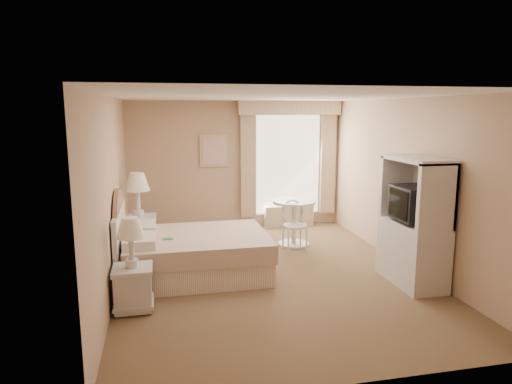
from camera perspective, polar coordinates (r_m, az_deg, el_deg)
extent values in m
cube|color=brown|center=(6.65, 1.66, -10.21)|extent=(4.20, 5.50, 0.01)
cube|color=silver|center=(6.24, 1.78, 11.86)|extent=(4.20, 5.50, 0.01)
cube|color=tan|center=(8.99, -2.49, 3.34)|extent=(4.20, 0.01, 2.50)
cube|color=tan|center=(3.78, 11.82, -6.40)|extent=(4.20, 0.01, 2.50)
cube|color=tan|center=(6.18, -17.56, -0.24)|extent=(0.01, 5.50, 2.50)
cube|color=tan|center=(7.12, 18.35, 1.04)|extent=(0.01, 5.50, 2.50)
cube|color=white|center=(9.20, 4.01, 3.48)|extent=(1.30, 0.02, 2.00)
cube|color=tan|center=(8.95, -1.01, 3.32)|extent=(0.30, 0.08, 2.05)
cube|color=tan|center=(9.42, 8.97, 3.53)|extent=(0.30, 0.08, 2.05)
cube|color=tan|center=(9.05, 4.26, 10.47)|extent=(2.05, 0.20, 0.28)
cube|color=beige|center=(9.29, 4.09, -2.97)|extent=(1.00, 0.22, 0.42)
cube|color=tan|center=(8.87, -5.35, 5.16)|extent=(0.52, 0.03, 0.62)
cube|color=beige|center=(8.85, -5.33, 5.15)|extent=(0.42, 0.02, 0.52)
cube|color=tan|center=(6.64, -7.28, -8.82)|extent=(1.92, 1.46, 0.33)
cube|color=beige|center=(6.55, -7.34, -6.40)|extent=(1.97, 1.52, 0.26)
cube|color=silver|center=(6.15, -14.35, -5.96)|extent=(0.41, 0.57, 0.13)
cube|color=silver|center=(6.82, -14.15, -4.37)|extent=(0.41, 0.57, 0.13)
cube|color=#279045|center=(6.36, -10.96, -5.76)|extent=(0.14, 0.10, 0.01)
cube|color=silver|center=(6.54, -16.61, -6.36)|extent=(0.06, 1.55, 1.00)
cylinder|color=#996651|center=(6.52, -16.65, -5.59)|extent=(0.05, 1.37, 1.37)
cube|color=silver|center=(5.64, -15.08, -11.73)|extent=(0.42, 0.42, 0.45)
cube|color=silver|center=(5.55, -15.20, -9.29)|extent=(0.45, 0.45, 0.05)
cube|color=silver|center=(5.70, -15.00, -13.17)|extent=(0.45, 0.45, 0.05)
cylinder|color=silver|center=(5.53, -15.23, -8.58)|extent=(0.15, 0.15, 0.09)
cylinder|color=silver|center=(5.47, -15.32, -6.78)|extent=(0.06, 0.06, 0.36)
cone|color=white|center=(5.41, -15.44, -4.30)|extent=(0.33, 0.33, 0.24)
cube|color=silver|center=(7.63, -14.35, -5.50)|extent=(0.50, 0.50, 0.55)
cube|color=silver|center=(7.56, -14.45, -3.26)|extent=(0.55, 0.55, 0.07)
cube|color=silver|center=(7.68, -14.29, -6.84)|extent=(0.55, 0.55, 0.05)
cylinder|color=silver|center=(7.54, -14.48, -2.61)|extent=(0.18, 0.18, 0.11)
cylinder|color=silver|center=(7.49, -14.55, -0.98)|extent=(0.08, 0.08, 0.44)
cone|color=white|center=(7.45, -14.65, 1.26)|extent=(0.39, 0.39, 0.29)
cylinder|color=silver|center=(8.06, 4.72, -6.45)|extent=(0.55, 0.55, 0.03)
cylinder|color=silver|center=(7.96, 4.76, -3.85)|extent=(0.08, 0.08, 0.74)
cylinder|color=silver|center=(7.88, 4.80, -1.23)|extent=(0.74, 0.74, 0.04)
cylinder|color=silver|center=(7.50, 4.07, -6.19)|extent=(0.03, 0.03, 0.41)
cylinder|color=silver|center=(7.60, 6.32, -6.02)|extent=(0.03, 0.03, 0.41)
cylinder|color=silver|center=(7.79, 3.40, -5.57)|extent=(0.03, 0.03, 0.41)
cylinder|color=silver|center=(7.88, 5.58, -5.41)|extent=(0.03, 0.03, 0.41)
cylinder|color=silver|center=(7.64, 4.87, -4.24)|extent=(0.41, 0.41, 0.04)
torus|color=silver|center=(7.70, 4.60, -2.43)|extent=(0.40, 0.10, 0.39)
cylinder|color=silver|center=(7.70, 3.43, -2.78)|extent=(0.03, 0.03, 0.37)
cylinder|color=silver|center=(7.79, 5.63, -2.66)|extent=(0.03, 0.03, 0.37)
cube|color=silver|center=(6.55, 18.92, -7.20)|extent=(0.52, 1.03, 0.85)
cube|color=silver|center=(5.96, 21.74, -0.68)|extent=(0.52, 0.08, 0.85)
cube|color=silver|center=(6.76, 17.26, 0.79)|extent=(0.52, 0.08, 0.85)
cube|color=silver|center=(6.30, 19.58, 3.89)|extent=(0.52, 1.03, 0.06)
cube|color=silver|center=(6.49, 21.16, 0.18)|extent=(0.04, 1.03, 0.85)
cube|color=black|center=(6.38, 19.13, -1.32)|extent=(0.45, 0.56, 0.45)
cube|color=black|center=(6.26, 17.36, -1.42)|extent=(0.02, 0.47, 0.38)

